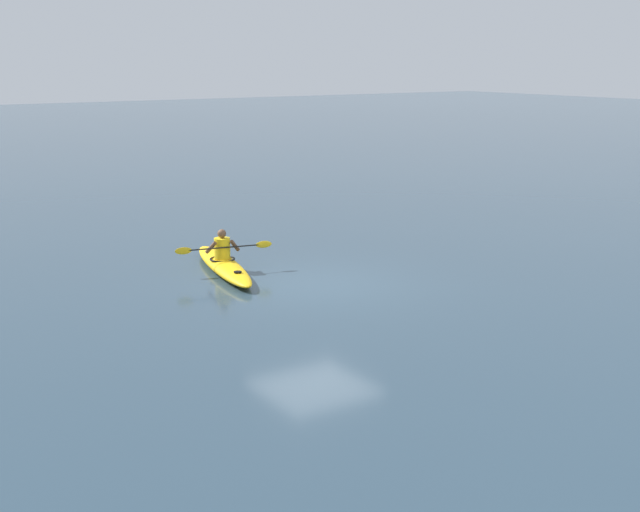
% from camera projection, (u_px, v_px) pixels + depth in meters
% --- Properties ---
extents(ground_plane, '(160.00, 160.00, 0.00)m').
position_uv_depth(ground_plane, '(314.00, 284.00, 19.05)').
color(ground_plane, '#283D4C').
extents(kayak, '(1.60, 4.29, 0.31)m').
position_uv_depth(kayak, '(224.00, 265.00, 20.15)').
color(kayak, '#EAB214').
rests_on(kayak, ground).
extents(kayaker, '(2.30, 0.66, 0.71)m').
position_uv_depth(kayaker, '(222.00, 247.00, 20.11)').
color(kayaker, yellow).
rests_on(kayaker, kayak).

